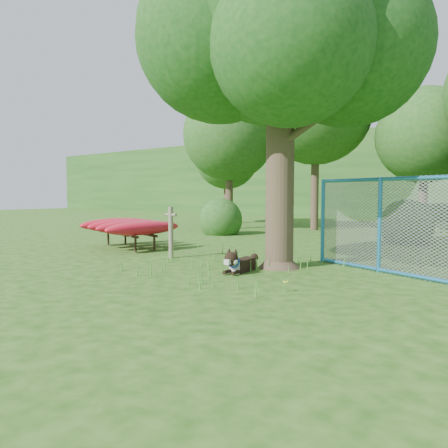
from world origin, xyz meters
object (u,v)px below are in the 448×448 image
Objects in this scene: husky_dog at (239,263)px; fence_section at (380,225)px; oak_tree at (280,31)px; kayak_rack at (130,226)px.

husky_dog is 0.38× the size of fence_section.
kayak_rack is at bearing 177.48° from oak_tree.
husky_dog is 3.12m from fence_section.
fence_section is (7.59, 0.58, 0.35)m from kayak_rack.
kayak_rack is at bearing -155.73° from fence_section.
oak_tree is at bearing -138.09° from fence_section.
fence_section reaches higher than kayak_rack.
fence_section is (2.34, 1.89, 0.83)m from husky_dog.
husky_dog is at bearing 2.48° from kayak_rack.
oak_tree is 4.81m from fence_section.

